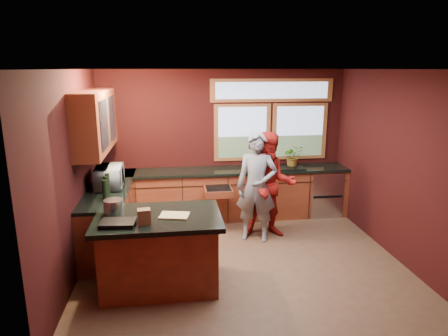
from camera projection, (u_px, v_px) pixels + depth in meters
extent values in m
plane|color=brown|center=(241.00, 259.00, 5.83)|extent=(4.50, 4.50, 0.00)
cube|color=black|center=(224.00, 144.00, 7.43)|extent=(4.50, 0.02, 2.70)
cube|color=black|center=(282.00, 224.00, 3.58)|extent=(4.50, 0.02, 2.70)
cube|color=black|center=(73.00, 175.00, 5.22)|extent=(0.02, 4.00, 2.70)
cube|color=black|center=(395.00, 165.00, 5.79)|extent=(0.02, 4.00, 2.70)
cube|color=silver|center=(244.00, 69.00, 5.18)|extent=(4.50, 4.00, 0.02)
cube|color=#8B9EC0|center=(242.00, 133.00, 7.41)|extent=(1.06, 0.02, 1.06)
cube|color=#8B9EC0|center=(299.00, 131.00, 7.55)|extent=(1.06, 0.02, 1.06)
cube|color=brown|center=(272.00, 90.00, 7.29)|extent=(2.30, 0.02, 0.42)
cube|color=#582014|center=(95.00, 121.00, 5.91)|extent=(0.36, 1.80, 0.90)
cube|color=#582014|center=(226.00, 195.00, 7.36)|extent=(4.50, 0.60, 0.88)
cube|color=black|center=(226.00, 171.00, 7.24)|extent=(4.50, 0.64, 0.05)
cube|color=#B7B7BC|center=(322.00, 192.00, 7.58)|extent=(0.60, 0.58, 0.85)
cube|color=black|center=(285.00, 169.00, 7.35)|extent=(0.66, 0.46, 0.05)
cube|color=#582014|center=(111.00, 216.00, 6.30)|extent=(0.60, 2.30, 0.88)
cube|color=black|center=(109.00, 188.00, 6.18)|extent=(0.64, 2.30, 0.05)
cube|color=#582014|center=(160.00, 253.00, 5.04)|extent=(1.40, 0.90, 0.88)
cube|color=black|center=(158.00, 218.00, 4.93)|extent=(1.55, 1.05, 0.06)
imported|color=slate|center=(256.00, 187.00, 6.33)|extent=(0.74, 0.60, 1.76)
imported|color=maroon|center=(270.00, 185.00, 6.45)|extent=(0.91, 0.75, 1.74)
imported|color=#999999|center=(109.00, 177.00, 6.11)|extent=(0.42, 0.61, 0.33)
imported|color=#999999|center=(293.00, 156.00, 7.40)|extent=(0.36, 0.31, 0.40)
cylinder|color=white|center=(273.00, 160.00, 7.32)|extent=(0.12, 0.12, 0.28)
cube|color=tan|center=(174.00, 216.00, 4.90)|extent=(0.40, 0.32, 0.02)
cylinder|color=#ADADB2|center=(113.00, 207.00, 4.97)|extent=(0.24, 0.24, 0.18)
cube|color=brown|center=(144.00, 217.00, 4.64)|extent=(0.16, 0.13, 0.18)
cube|color=black|center=(118.00, 223.00, 4.62)|extent=(0.42, 0.32, 0.05)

